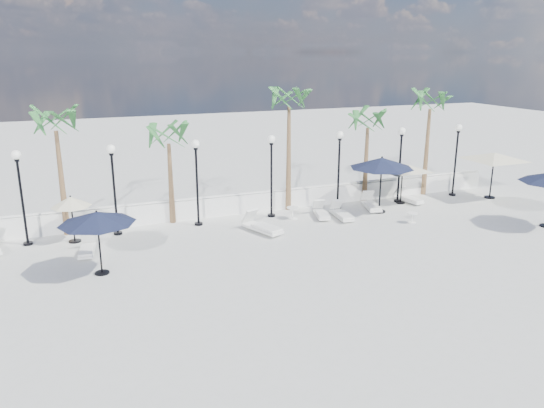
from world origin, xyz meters
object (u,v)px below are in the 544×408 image
object	(u,v)px
parasol_cream_sq_a	(403,164)
lounger_4	(371,204)
lounger_7	(408,198)
parasol_navy_left	(97,218)
lounger_5	(342,214)
parasol_navy_mid	(382,163)
lounger_2	(87,249)
lounger_6	(321,213)
parasol_cream_small	(71,202)
lounger_3	(262,226)
parasol_cream_sq_b	(495,153)

from	to	relation	value
parasol_cream_sq_a	lounger_4	bearing A→B (deg)	-169.80
lounger_7	parasol_navy_left	world-z (taller)	parasol_navy_left
lounger_5	parasol_navy_mid	size ratio (longest dim) A/B	0.61
lounger_4	lounger_5	size ratio (longest dim) A/B	1.05
parasol_navy_mid	parasol_cream_sq_a	bearing A→B (deg)	26.40
lounger_5	parasol_navy_left	distance (m)	11.34
lounger_2	lounger_5	xyz separation A→B (m)	(11.26, 0.46, 0.02)
lounger_7	parasol_navy_left	bearing A→B (deg)	-176.03
lounger_4	lounger_7	distance (m)	2.47
parasol_navy_left	parasol_navy_mid	distance (m)	13.38
lounger_6	parasol_cream_small	distance (m)	10.99
lounger_2	parasol_navy_mid	bearing A→B (deg)	11.34
parasol_navy_left	parasol_cream_sq_a	size ratio (longest dim) A/B	0.59
lounger_2	lounger_6	xyz separation A→B (m)	(10.46, 0.96, 0.00)
lounger_3	parasol_navy_mid	distance (m)	6.70
parasol_cream_small	parasol_navy_mid	bearing A→B (deg)	-3.76
lounger_3	lounger_4	world-z (taller)	lounger_3
lounger_4	lounger_5	distance (m)	2.23
lounger_5	parasol_cream_sq_b	distance (m)	9.33
lounger_4	lounger_7	world-z (taller)	lounger_4
parasol_cream_sq_a	lounger_5	bearing A→B (deg)	-163.95
lounger_5	parasol_cream_small	world-z (taller)	parasol_cream_small
parasol_navy_left	parasol_cream_sq_b	world-z (taller)	parasol_cream_sq_b
lounger_2	lounger_4	bearing A→B (deg)	13.80
lounger_7	lounger_3	bearing A→B (deg)	-178.95
lounger_7	parasol_cream_small	world-z (taller)	parasol_cream_small
parasol_navy_mid	parasol_cream_small	world-z (taller)	parasol_navy_mid
lounger_5	parasol_navy_left	size ratio (longest dim) A/B	0.71
lounger_4	lounger_5	bearing A→B (deg)	-143.43
parasol_navy_left	parasol_cream_sq_b	bearing A→B (deg)	8.40
lounger_4	lounger_3	bearing A→B (deg)	-152.87
lounger_2	lounger_5	bearing A→B (deg)	10.70
lounger_5	parasol_cream_sq_b	size ratio (longest dim) A/B	0.36
parasol_cream_sq_b	lounger_5	bearing A→B (deg)	-177.96
lounger_6	lounger_2	bearing A→B (deg)	-160.47
parasol_cream_small	parasol_cream_sq_a	bearing A→B (deg)	0.05
lounger_3	parasol_cream_sq_b	size ratio (longest dim) A/B	0.41
lounger_3	lounger_5	distance (m)	4.15
lounger_5	parasol_cream_small	size ratio (longest dim) A/B	0.95
lounger_4	parasol_cream_small	distance (m)	13.83
lounger_7	parasol_navy_mid	distance (m)	3.34
parasol_navy_left	parasol_cream_sq_b	xyz separation A→B (m)	(19.95, 2.94, 0.38)
lounger_6	parasol_cream_small	bearing A→B (deg)	-169.13
parasol_cream_sq_a	parasol_cream_small	distance (m)	15.72
lounger_3	parasol_navy_mid	xyz separation A→B (m)	(6.31, 0.73, 2.15)
lounger_7	parasol_cream_small	distance (m)	16.26
lounger_7	parasol_cream_small	bearing A→B (deg)	170.22
lounger_2	parasol_cream_small	bearing A→B (deg)	112.55
lounger_2	lounger_5	world-z (taller)	lounger_5
lounger_3	parasol_cream_sq_a	world-z (taller)	parasol_cream_sq_a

